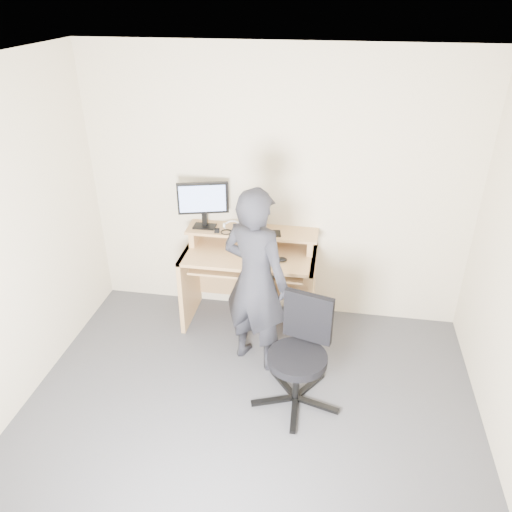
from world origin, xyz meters
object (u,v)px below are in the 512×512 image
(desk, at_px, (251,268))
(person, at_px, (255,281))
(monitor, at_px, (203,201))
(office_chair, at_px, (301,349))

(desk, height_order, person, person)
(monitor, bearing_deg, office_chair, -62.07)
(monitor, distance_m, office_chair, 1.61)
(monitor, relative_size, office_chair, 0.52)
(person, bearing_deg, office_chair, 160.09)
(desk, relative_size, person, 0.75)
(desk, distance_m, person, 0.67)
(monitor, height_order, office_chair, monitor)
(monitor, xyz_separation_m, office_chair, (1.00, -1.05, -0.70))
(desk, distance_m, monitor, 0.77)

